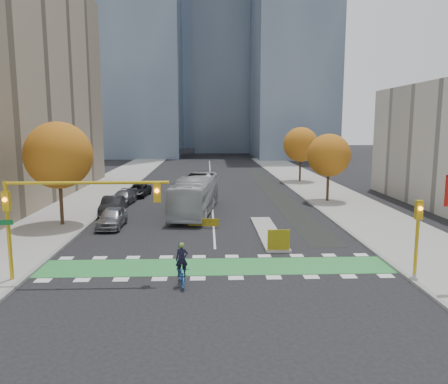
{
  "coord_description": "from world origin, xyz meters",
  "views": [
    {
      "loc": [
        -0.47,
        -22.31,
        7.97
      ],
      "look_at": [
        0.77,
        9.82,
        3.0
      ],
      "focal_mm": 35.0,
      "sensor_mm": 36.0,
      "label": 1
    }
  ],
  "objects": [
    {
      "name": "sidewalk_west",
      "position": [
        -13.5,
        20.0,
        0.07
      ],
      "size": [
        7.0,
        120.0,
        0.15
      ],
      "primitive_type": "cube",
      "color": "gray",
      "rests_on": "ground"
    },
    {
      "name": "tree_west",
      "position": [
        -12.0,
        12.0,
        5.62
      ],
      "size": [
        5.2,
        5.2,
        8.22
      ],
      "color": "#332114",
      "rests_on": "ground"
    },
    {
      "name": "bike_lane_paint",
      "position": [
        7.5,
        30.0,
        0.01
      ],
      "size": [
        2.5,
        50.0,
        0.01
      ],
      "primitive_type": "cube",
      "color": "black",
      "rests_on": "ground"
    },
    {
      "name": "median_island",
      "position": [
        4.0,
        9.0,
        0.08
      ],
      "size": [
        1.6,
        10.0,
        0.16
      ],
      "primitive_type": "cube",
      "color": "gray",
      "rests_on": "ground"
    },
    {
      "name": "bus",
      "position": [
        -1.56,
        16.73,
        1.68
      ],
      "size": [
        4.39,
        12.35,
        3.37
      ],
      "primitive_type": "imported",
      "rotation": [
        0.0,
        0.0,
        -0.13
      ],
      "color": "#A3A9AA",
      "rests_on": "ground"
    },
    {
      "name": "curb_west",
      "position": [
        -10.0,
        20.0,
        0.07
      ],
      "size": [
        0.3,
        120.0,
        0.16
      ],
      "primitive_type": "cube",
      "color": "gray",
      "rests_on": "ground"
    },
    {
      "name": "sidewalk_east",
      "position": [
        13.5,
        20.0,
        0.07
      ],
      "size": [
        7.0,
        120.0,
        0.15
      ],
      "primitive_type": "cube",
      "color": "gray",
      "rests_on": "ground"
    },
    {
      "name": "tower_ne",
      "position": [
        20.0,
        85.0,
        30.0
      ],
      "size": [
        18.0,
        24.0,
        60.0
      ],
      "primitive_type": "cube",
      "color": "#47566B",
      "rests_on": "ground"
    },
    {
      "name": "tree_east_near",
      "position": [
        12.0,
        22.0,
        4.86
      ],
      "size": [
        4.4,
        4.4,
        7.08
      ],
      "color": "#332114",
      "rests_on": "ground"
    },
    {
      "name": "parked_car_a",
      "position": [
        -7.96,
        11.4,
        0.79
      ],
      "size": [
        1.9,
        4.64,
        1.58
      ],
      "primitive_type": "imported",
      "rotation": [
        0.0,
        0.0,
        -0.01
      ],
      "color": "gray",
      "rests_on": "ground"
    },
    {
      "name": "hazard_board",
      "position": [
        4.0,
        4.2,
        0.8
      ],
      "size": [
        1.4,
        0.12,
        1.3
      ],
      "primitive_type": "cube",
      "color": "yellow",
      "rests_on": "median_island"
    },
    {
      "name": "tree_east_far",
      "position": [
        12.5,
        38.0,
        5.24
      ],
      "size": [
        4.8,
        4.8,
        7.65
      ],
      "color": "#332114",
      "rests_on": "ground"
    },
    {
      "name": "traffic_signal_west",
      "position": [
        -7.93,
        -0.51,
        4.03
      ],
      "size": [
        8.53,
        0.56,
        5.2
      ],
      "color": "#BF9914",
      "rests_on": "ground"
    },
    {
      "name": "parked_car_d",
      "position": [
        -8.29,
        26.4,
        0.68
      ],
      "size": [
        2.71,
        5.06,
        1.35
      ],
      "primitive_type": "imported",
      "rotation": [
        0.0,
        0.0,
        -0.1
      ],
      "color": "black",
      "rests_on": "ground"
    },
    {
      "name": "centre_line",
      "position": [
        0.0,
        40.0,
        0.01
      ],
      "size": [
        0.15,
        70.0,
        0.01
      ],
      "primitive_type": "cube",
      "color": "silver",
      "rests_on": "ground"
    },
    {
      "name": "bike_crossing",
      "position": [
        0.0,
        1.5,
        0.01
      ],
      "size": [
        20.0,
        3.0,
        0.01
      ],
      "primitive_type": "cube",
      "color": "#2B843B",
      "rests_on": "ground"
    },
    {
      "name": "curb_east",
      "position": [
        10.0,
        20.0,
        0.07
      ],
      "size": [
        0.3,
        120.0,
        0.16
      ],
      "primitive_type": "cube",
      "color": "gray",
      "rests_on": "ground"
    },
    {
      "name": "tower_far",
      "position": [
        -4.0,
        140.0,
        40.0
      ],
      "size": [
        26.0,
        26.0,
        80.0
      ],
      "primitive_type": "cube",
      "color": "#47566B",
      "rests_on": "ground"
    },
    {
      "name": "parked_car_c",
      "position": [
        -9.0,
        21.4,
        0.69
      ],
      "size": [
        2.45,
        4.93,
        1.37
      ],
      "primitive_type": "imported",
      "rotation": [
        0.0,
        0.0,
        -0.11
      ],
      "color": "#55545A",
      "rests_on": "ground"
    },
    {
      "name": "cyclist",
      "position": [
        -1.77,
        -1.34,
        0.74
      ],
      "size": [
        0.97,
        2.0,
        2.21
      ],
      "rotation": [
        0.0,
        0.0,
        0.16
      ],
      "color": "#1F4B8E",
      "rests_on": "ground"
    },
    {
      "name": "traffic_signal_east",
      "position": [
        10.5,
        -0.51,
        2.73
      ],
      "size": [
        0.35,
        0.43,
        4.1
      ],
      "color": "#BF9914",
      "rests_on": "ground"
    },
    {
      "name": "ground",
      "position": [
        0.0,
        0.0,
        0.0
      ],
      "size": [
        300.0,
        300.0,
        0.0
      ],
      "primitive_type": "plane",
      "color": "black",
      "rests_on": "ground"
    },
    {
      "name": "parked_car_b",
      "position": [
        -9.0,
        16.4,
        0.8
      ],
      "size": [
        1.9,
        4.93,
        1.6
      ],
      "primitive_type": "imported",
      "rotation": [
        0.0,
        0.0,
        0.04
      ],
      "color": "black",
      "rests_on": "ground"
    },
    {
      "name": "tower_nw",
      "position": [
        -18.0,
        90.0,
        35.0
      ],
      "size": [
        22.0,
        22.0,
        70.0
      ],
      "primitive_type": "cube",
      "color": "#47566B",
      "rests_on": "ground"
    }
  ]
}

